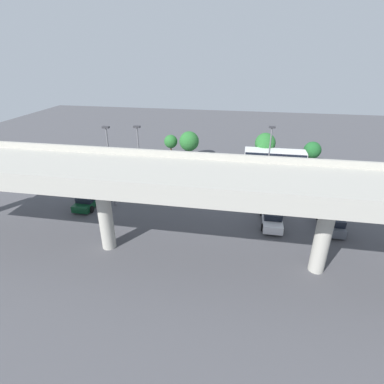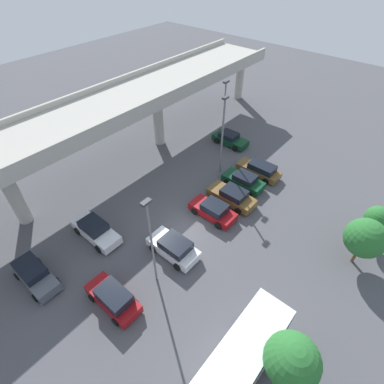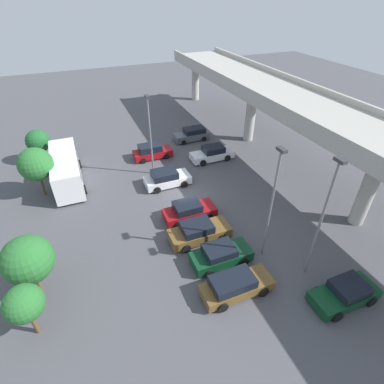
{
  "view_description": "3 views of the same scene",
  "coord_description": "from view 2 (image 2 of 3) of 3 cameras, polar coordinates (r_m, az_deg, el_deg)",
  "views": [
    {
      "loc": [
        -2.37,
        32.03,
        15.74
      ],
      "look_at": [
        3.08,
        1.79,
        1.12
      ],
      "focal_mm": 28.0,
      "sensor_mm": 36.0,
      "label": 1
    },
    {
      "loc": [
        -13.22,
        -12.02,
        20.25
      ],
      "look_at": [
        3.31,
        2.02,
        0.99
      ],
      "focal_mm": 28.0,
      "sensor_mm": 36.0,
      "label": 2
    },
    {
      "loc": [
        21.23,
        -8.13,
        16.49
      ],
      "look_at": [
        0.81,
        0.22,
        1.0
      ],
      "focal_mm": 28.0,
      "sensor_mm": 36.0,
      "label": 3
    }
  ],
  "objects": [
    {
      "name": "ground_plane",
      "position": [
        27.01,
        -1.29,
        -6.98
      ],
      "size": [
        111.62,
        111.62,
        0.0
      ],
      "primitive_type": "plane",
      "color": "#4C4C51"
    },
    {
      "name": "highway_overpass",
      "position": [
        30.46,
        -18.91,
        12.92
      ],
      "size": [
        53.28,
        7.14,
        8.02
      ],
      "color": "#ADAAA0",
      "rests_on": "ground_plane"
    },
    {
      "name": "parked_car_0",
      "position": [
        26.08,
        -27.87,
        -13.7
      ],
      "size": [
        2.0,
        4.39,
        1.59
      ],
      "rotation": [
        0.0,
        0.0,
        -1.57
      ],
      "color": "#515660",
      "rests_on": "ground_plane"
    },
    {
      "name": "parked_car_1",
      "position": [
        22.93,
        -14.77,
        -18.91
      ],
      "size": [
        2.04,
        4.33,
        1.62
      ],
      "rotation": [
        0.0,
        0.0,
        1.57
      ],
      "color": "maroon",
      "rests_on": "ground_plane"
    },
    {
      "name": "parked_car_2",
      "position": [
        27.19,
        -17.91,
        -6.93
      ],
      "size": [
        2.1,
        4.84,
        1.6
      ],
      "rotation": [
        0.0,
        0.0,
        -1.57
      ],
      "color": "silver",
      "rests_on": "ground_plane"
    },
    {
      "name": "parked_car_3",
      "position": [
        24.75,
        -3.49,
        -10.45
      ],
      "size": [
        2.24,
        4.43,
        1.61
      ],
      "rotation": [
        0.0,
        0.0,
        1.57
      ],
      "color": "silver",
      "rests_on": "ground_plane"
    },
    {
      "name": "parked_car_4",
      "position": [
        27.66,
        4.05,
        -3.47
      ],
      "size": [
        2.12,
        4.42,
        1.52
      ],
      "rotation": [
        0.0,
        0.0,
        1.57
      ],
      "color": "maroon",
      "rests_on": "ground_plane"
    },
    {
      "name": "parked_car_5",
      "position": [
        29.2,
        7.65,
        -0.79
      ],
      "size": [
        2.16,
        4.78,
        1.56
      ],
      "rotation": [
        0.0,
        0.0,
        1.57
      ],
      "color": "brown",
      "rests_on": "ground_plane"
    },
    {
      "name": "parked_car_6",
      "position": [
        31.25,
        9.79,
        2.17
      ],
      "size": [
        2.07,
        4.33,
        1.49
      ],
      "rotation": [
        0.0,
        0.0,
        1.57
      ],
      "color": "#0C381E",
      "rests_on": "ground_plane"
    },
    {
      "name": "parked_car_7",
      "position": [
        33.05,
        12.76,
        4.22
      ],
      "size": [
        2.02,
        4.71,
        1.49
      ],
      "rotation": [
        0.0,
        0.0,
        1.57
      ],
      "color": "brown",
      "rests_on": "ground_plane"
    },
    {
      "name": "parked_car_8",
      "position": [
        37.71,
        7.22,
        10.0
      ],
      "size": [
        2.12,
        4.37,
        1.44
      ],
      "rotation": [
        0.0,
        0.0,
        -1.57
      ],
      "color": "#0C381E",
      "rests_on": "ground_plane"
    },
    {
      "name": "shuttle_bus",
      "position": [
        19.71,
        8.78,
        -29.47
      ],
      "size": [
        8.47,
        2.81,
        2.91
      ],
      "rotation": [
        0.0,
        0.0,
        3.14
      ],
      "color": "white",
      "rests_on": "ground_plane"
    },
    {
      "name": "lamp_post_near_aisle",
      "position": [
        20.25,
        -7.81,
        -8.75
      ],
      "size": [
        0.7,
        0.35,
        8.18
      ],
      "color": "slate",
      "rests_on": "ground_plane"
    },
    {
      "name": "lamp_post_mid_lot",
      "position": [
        30.49,
        5.9,
        11.39
      ],
      "size": [
        0.7,
        0.35,
        8.63
      ],
      "color": "slate",
      "rests_on": "ground_plane"
    },
    {
      "name": "lamp_post_by_overpass",
      "position": [
        33.19,
        6.04,
        14.3
      ],
      "size": [
        0.7,
        0.35,
        8.88
      ],
      "color": "slate",
      "rests_on": "ground_plane"
    },
    {
      "name": "tree_front_centre",
      "position": [
        18.7,
        18.48,
        -28.19
      ],
      "size": [
        3.02,
        3.02,
        4.79
      ],
      "color": "brown",
      "rests_on": "ground_plane"
    },
    {
      "name": "tree_front_right",
      "position": [
        26.0,
        30.13,
        -7.59
      ],
      "size": [
        3.05,
        3.05,
        4.41
      ],
      "color": "brown",
      "rests_on": "ground_plane"
    },
    {
      "name": "tree_front_far_right",
      "position": [
        28.44,
        31.9,
        -4.38
      ],
      "size": [
        2.1,
        2.1,
        3.71
      ],
      "color": "brown",
      "rests_on": "ground_plane"
    }
  ]
}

